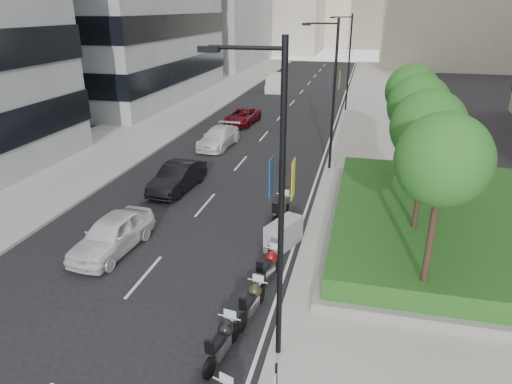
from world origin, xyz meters
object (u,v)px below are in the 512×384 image
(motorcycle_5, at_px, (284,234))
(delivery_van, at_px, (275,84))
(motorcycle_6, at_px, (281,209))
(car_a, at_px, (112,234))
(lamp_post_2, at_px, (348,58))
(lamp_post_0, at_px, (276,197))
(car_c, at_px, (219,137))
(car_d, at_px, (242,117))
(lamp_post_1, at_px, (332,89))
(motorcycle_2, at_px, (222,341))
(motorcycle_4, at_px, (268,266))
(motorcycle_3, at_px, (252,301))
(car_b, at_px, (178,177))

(motorcycle_5, xyz_separation_m, delivery_van, (-7.95, 38.10, 0.32))
(motorcycle_6, height_order, car_a, car_a)
(lamp_post_2, bearing_deg, lamp_post_0, -90.00)
(lamp_post_2, bearing_deg, car_a, -104.34)
(delivery_van, bearing_deg, motorcycle_5, -81.76)
(car_c, relative_size, car_d, 1.03)
(motorcycle_5, bearing_deg, car_a, 127.52)
(car_d, bearing_deg, motorcycle_6, -65.18)
(car_a, distance_m, delivery_van, 40.13)
(motorcycle_6, xyz_separation_m, car_c, (-6.76, 11.40, 0.06))
(motorcycle_6, height_order, car_d, car_d)
(lamp_post_1, xyz_separation_m, motorcycle_2, (-1.41, -17.45, -4.48))
(lamp_post_0, distance_m, car_d, 29.09)
(lamp_post_0, distance_m, delivery_van, 45.72)
(lamp_post_1, distance_m, delivery_van, 29.34)
(motorcycle_4, distance_m, car_d, 24.74)
(motorcycle_5, xyz_separation_m, car_d, (-7.48, 20.95, 0.07))
(motorcycle_6, bearing_deg, car_d, 27.84)
(lamp_post_1, distance_m, motorcycle_3, 16.02)
(motorcycle_6, distance_m, delivery_van, 36.48)
(lamp_post_1, bearing_deg, delivery_van, 107.70)
(lamp_post_1, xyz_separation_m, car_b, (-7.83, -5.34, -4.31))
(lamp_post_0, height_order, motorcycle_3, lamp_post_0)
(motorcycle_6, bearing_deg, motorcycle_2, -172.25)
(lamp_post_2, height_order, motorcycle_6, lamp_post_2)
(motorcycle_3, bearing_deg, motorcycle_2, 179.09)
(lamp_post_0, bearing_deg, motorcycle_4, 103.99)
(lamp_post_2, xyz_separation_m, car_c, (-8.22, -14.66, -4.35))
(motorcycle_4, bearing_deg, lamp_post_2, 10.63)
(delivery_van, bearing_deg, lamp_post_2, -51.12)
(motorcycle_6, bearing_deg, lamp_post_1, -2.82)
(motorcycle_2, bearing_deg, motorcycle_3, -0.68)
(lamp_post_0, bearing_deg, motorcycle_6, 99.28)
(lamp_post_1, bearing_deg, motorcycle_2, -94.63)
(car_c, height_order, delivery_van, delivery_van)
(motorcycle_3, height_order, car_d, car_d)
(lamp_post_0, height_order, motorcycle_2, lamp_post_0)
(motorcycle_2, bearing_deg, car_b, 37.07)
(lamp_post_0, xyz_separation_m, delivery_van, (-8.83, 44.66, -4.16))
(motorcycle_4, bearing_deg, motorcycle_2, -173.36)
(motorcycle_6, bearing_deg, motorcycle_5, -158.82)
(car_a, distance_m, car_b, 7.12)
(lamp_post_1, distance_m, car_d, 14.13)
(motorcycle_2, relative_size, delivery_van, 0.46)
(motorcycle_6, bearing_deg, lamp_post_2, 4.25)
(car_c, bearing_deg, motorcycle_6, -55.36)
(lamp_post_2, distance_m, motorcycle_4, 31.43)
(motorcycle_3, distance_m, car_d, 26.87)
(car_c, bearing_deg, delivery_van, 95.42)
(lamp_post_2, height_order, motorcycle_5, lamp_post_2)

